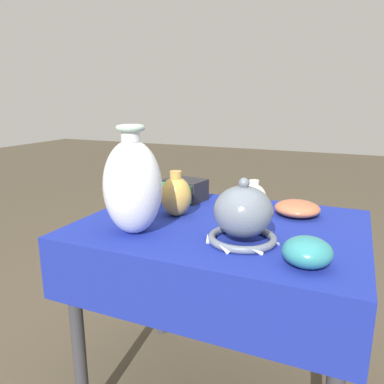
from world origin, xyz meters
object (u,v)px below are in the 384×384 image
vase_tall_bulbous (133,186)px  mosaic_tile_box (185,190)px  vase_dome_bell (243,216)px  bowl_shallow_teal (307,252)px  jar_round_ochre (176,196)px  jar_round_ivory (253,198)px  bowl_shallow_terracotta (297,208)px

vase_tall_bulbous → mosaic_tile_box: 0.42m
vase_dome_bell → bowl_shallow_teal: bearing=-25.4°
vase_tall_bulbous → jar_round_ochre: bearing=78.5°
vase_tall_bulbous → bowl_shallow_teal: (0.52, -0.03, -0.11)m
mosaic_tile_box → jar_round_ivory: 0.30m
jar_round_ivory → bowl_shallow_terracotta: bearing=8.2°
mosaic_tile_box → bowl_shallow_terracotta: (0.45, -0.03, -0.02)m
mosaic_tile_box → jar_round_ochre: (0.06, -0.20, 0.03)m
jar_round_ivory → bowl_shallow_teal: (0.24, -0.38, -0.02)m
jar_round_ivory → jar_round_ochre: size_ratio=0.75×
vase_tall_bulbous → bowl_shallow_terracotta: (0.43, 0.37, -0.12)m
vase_dome_bell → mosaic_tile_box: size_ratio=1.22×
bowl_shallow_terracotta → bowl_shallow_teal: (0.08, -0.41, 0.01)m
jar_round_ivory → jar_round_ochre: jar_round_ochre is taller
jar_round_ochre → bowl_shallow_teal: (0.47, -0.24, -0.03)m
jar_round_ivory → jar_round_ochre: 0.28m
vase_dome_bell → jar_round_ivory: 0.30m
vase_tall_bulbous → jar_round_ivory: size_ratio=2.76×
jar_round_ivory → bowl_shallow_teal: 0.45m
vase_dome_bell → jar_round_ivory: vase_dome_bell is taller
bowl_shallow_teal → mosaic_tile_box: bearing=140.5°
vase_tall_bulbous → jar_round_ochre: (0.04, 0.21, -0.08)m
vase_tall_bulbous → bowl_shallow_terracotta: vase_tall_bulbous is taller
vase_tall_bulbous → jar_round_ochre: vase_tall_bulbous is taller
bowl_shallow_terracotta → bowl_shallow_teal: bearing=-78.4°
vase_tall_bulbous → jar_round_ochre: size_ratio=2.06×
jar_round_ivory → bowl_shallow_teal: size_ratio=0.97×
jar_round_ochre → bowl_shallow_terracotta: jar_round_ochre is taller
vase_dome_bell → mosaic_tile_box: 0.49m
vase_dome_bell → vase_tall_bulbous: bearing=-169.8°
vase_tall_bulbous → jar_round_ivory: vase_tall_bulbous is taller
vase_dome_bell → jar_round_ochre: vase_dome_bell is taller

